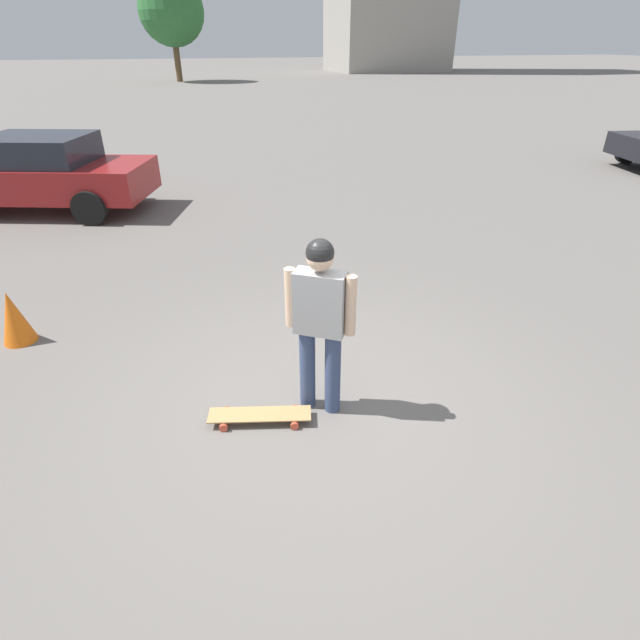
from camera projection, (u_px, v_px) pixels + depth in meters
The scene contains 6 objects.
ground_plane at pixel (320, 406), 4.91m from camera, with size 220.00×220.00×0.00m, color slate.
person at pixel (320, 315), 4.40m from camera, with size 0.42×0.55×1.73m.
skateboard at pixel (260, 415), 4.68m from camera, with size 0.47×0.98×0.09m.
car_parked_near at pixel (39, 173), 10.18m from camera, with size 3.18×4.75×1.51m.
tree_distant at pixel (171, 11), 40.81m from camera, with size 5.32×5.32×7.90m.
traffic_cone at pixel (14, 317), 5.82m from camera, with size 0.37×0.37×0.64m.
Camera 1 is at (3.68, -1.17, 3.14)m, focal length 28.00 mm.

